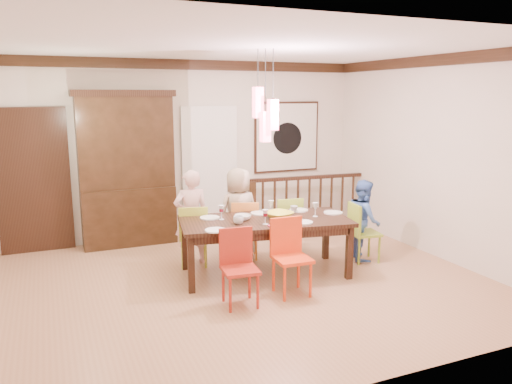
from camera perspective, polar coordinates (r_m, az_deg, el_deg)
name	(u,v)px	position (r m, az deg, el deg)	size (l,w,h in m)	color
floor	(244,283)	(6.43, -1.35, -10.33)	(6.00, 6.00, 0.00)	#AC7853
ceiling	(243,46)	(6.01, -1.48, 16.35)	(6.00, 6.00, 0.00)	white
wall_back	(189,149)	(8.41, -7.69, 4.86)	(6.00, 6.00, 0.00)	beige
wall_right	(437,158)	(7.67, 19.98, 3.69)	(5.00, 5.00, 0.00)	beige
crown_molding	(243,53)	(6.01, -1.48, 15.59)	(6.00, 5.00, 0.16)	black
panel_door	(34,183)	(8.13, -24.06, 0.92)	(1.04, 0.07, 2.24)	black
white_doorway	(210,172)	(8.53, -5.29, 2.28)	(0.97, 0.05, 2.22)	silver
painting	(287,137)	(9.00, 3.53, 6.29)	(1.25, 0.06, 1.25)	black
pendant_cluster	(265,114)	(6.32, 1.08, 8.89)	(0.27, 0.21, 1.14)	#F1485F
dining_table	(265,225)	(6.53, 1.03, -3.81)	(2.33, 1.35, 0.75)	black
chair_far_left	(193,231)	(6.97, -7.18, -4.41)	(0.47, 0.47, 0.87)	#9FAA2E
chair_far_mid	(245,225)	(7.24, -1.29, -3.78)	(0.50, 0.50, 0.86)	orange
chair_far_right	(286,221)	(7.44, 3.49, -3.34)	(0.44, 0.44, 0.87)	#9ABA35
chair_near_left	(240,263)	(5.62, -1.83, -8.16)	(0.42, 0.42, 0.86)	#A12517
chair_near_mid	(292,253)	(5.93, 4.15, -6.92)	(0.43, 0.43, 0.91)	red
chair_end_right	(365,228)	(7.26, 12.35, -4.06)	(0.44, 0.44, 0.84)	#8FAF2B
china_hutch	(127,169)	(8.03, -14.56, 2.59)	(1.53, 0.46, 2.42)	black
balustrade	(309,202)	(8.81, 6.10, -1.09)	(2.26, 0.24, 0.96)	black
person_far_left	(191,217)	(7.02, -7.39, -2.87)	(0.49, 0.32, 1.33)	#FFC4C2
person_far_mid	(239,213)	(7.24, -1.99, -2.40)	(0.64, 0.42, 1.32)	tan
person_end_right	(364,220)	(7.34, 12.20, -3.11)	(0.56, 0.44, 1.16)	#456FC3
serving_bowl	(279,215)	(6.55, 2.63, -2.65)	(0.35, 0.35, 0.09)	gold
small_bowl	(243,217)	(6.47, -1.51, -2.91)	(0.22, 0.22, 0.07)	white
cup_left	(238,220)	(6.26, -2.02, -3.22)	(0.13, 0.13, 0.10)	silver
cup_right	(294,209)	(6.89, 4.36, -1.96)	(0.10, 0.10, 0.09)	silver
plate_far_left	(210,218)	(6.59, -5.31, -2.94)	(0.26, 0.26, 0.01)	white
plate_far_mid	(260,213)	(6.80, 0.48, -2.44)	(0.26, 0.26, 0.01)	white
plate_far_right	(299,210)	(7.01, 4.91, -2.07)	(0.26, 0.26, 0.01)	white
plate_near_left	(216,230)	(5.98, -4.63, -4.37)	(0.26, 0.26, 0.01)	white
plate_near_mid	(303,222)	(6.36, 5.34, -3.45)	(0.26, 0.26, 0.01)	white
plate_end_right	(333,213)	(6.92, 8.82, -2.34)	(0.26, 0.26, 0.01)	white
wine_glass_a	(221,212)	(6.48, -3.98, -2.35)	(0.08, 0.08, 0.19)	#590C19
wine_glass_b	(271,207)	(6.76, 1.73, -1.76)	(0.08, 0.08, 0.19)	silver
wine_glass_c	(265,217)	(6.23, 1.07, -2.88)	(0.08, 0.08, 0.19)	#590C19
wine_glass_d	(315,210)	(6.67, 6.80, -2.01)	(0.08, 0.08, 0.19)	silver
napkin	(276,226)	(6.15, 2.32, -3.90)	(0.18, 0.14, 0.01)	#D83359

